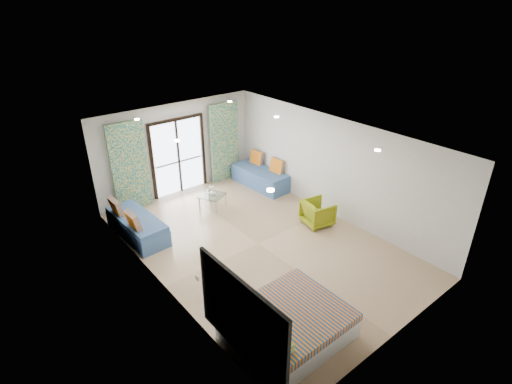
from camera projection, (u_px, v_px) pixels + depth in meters
floor at (258, 244)px, 9.68m from camera, size 5.00×7.50×0.01m
ceiling at (259, 138)px, 8.46m from camera, size 5.00×7.50×0.01m
wall_back at (177, 149)px, 11.67m from camera, size 5.00×0.01×2.70m
wall_front at (405, 276)px, 6.47m from camera, size 5.00×0.01×2.70m
wall_left at (158, 232)px, 7.66m from camera, size 0.01×7.50×2.70m
wall_right at (332, 167)px, 10.47m from camera, size 0.01×7.50×2.70m
balcony_door at (178, 152)px, 11.69m from camera, size 1.76×0.08×2.28m
balcony_rail at (179, 162)px, 11.83m from camera, size 1.52×0.03×0.04m
curtain_left at (130, 167)px, 10.72m from camera, size 1.00×0.10×2.50m
curtain_right at (224, 142)px, 12.46m from camera, size 1.00×0.10×2.50m
downlight_a at (270, 190)px, 6.30m from camera, size 0.12×0.12×0.02m
downlight_b at (378, 150)px, 7.87m from camera, size 0.12×0.12×0.02m
downlight_c at (177, 141)px, 8.38m from camera, size 0.12×0.12×0.02m
downlight_d at (277, 117)px, 9.95m from camera, size 0.12×0.12×0.02m
downlight_e at (137, 119)px, 9.76m from camera, size 0.12×0.12×0.02m
downlight_f at (230, 101)px, 11.34m from camera, size 0.12×0.12×0.02m
headboard at (241, 319)px, 6.03m from camera, size 0.06×2.10×1.50m
switch_plate at (197, 278)px, 6.89m from camera, size 0.02×0.10×0.10m
bed at (287, 325)px, 6.93m from camera, size 1.99×1.63×0.69m
daybed_left at (137, 226)px, 9.85m from camera, size 0.85×1.98×0.96m
daybed_right at (261, 177)px, 12.44m from camera, size 0.86×2.00×0.97m
coffee_table at (212, 196)px, 11.12m from camera, size 0.81×0.81×0.71m
vase at (213, 192)px, 11.05m from camera, size 0.19×0.20×0.16m
armchair at (318, 212)px, 10.35m from camera, size 0.79×0.82×0.72m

